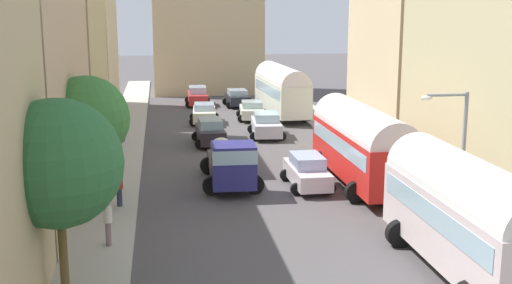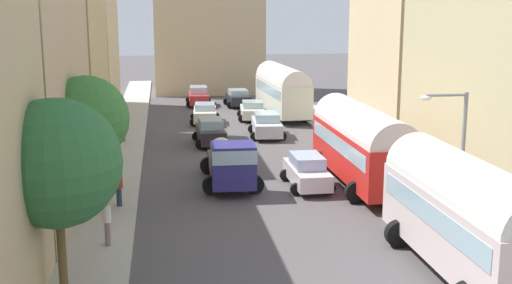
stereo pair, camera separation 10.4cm
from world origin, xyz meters
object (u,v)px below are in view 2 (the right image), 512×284
Objects in this scene: car_3 at (307,171)px; pedestrian_2 at (123,128)px; car_0 at (211,132)px; car_4 at (267,125)px; parked_bus_0 at (465,211)px; car_5 at (252,110)px; parked_bus_2 at (282,88)px; car_6 at (238,98)px; pedestrian_1 at (100,158)px; cargo_truck_0 at (231,162)px; streetlamp_near at (456,148)px; car_1 at (205,113)px; pedestrian_3 at (107,221)px; car_2 at (199,96)px; pedestrian_4 at (119,187)px; parked_bus_1 at (361,142)px.

car_3 is 15.15m from pedestrian_2.
car_4 is (3.93, 1.90, 0.00)m from car_0.
car_5 is at bearing 95.07° from parked_bus_0.
car_3 is at bearing -97.18° from parked_bus_2.
pedestrian_1 reaches higher than car_6.
cargo_truck_0 is 1.50× the size of car_4.
streetlamp_near reaches higher than pedestrian_1.
cargo_truck_0 is 12.63m from car_4.
pedestrian_3 reaches higher than car_1.
car_4 is 2.40× the size of pedestrian_3.
car_2 is 15.41m from car_4.
car_6 is at bearing 92.44° from car_5.
parked_bus_2 reaches higher than parked_bus_0.
pedestrian_3 is at bearing -104.61° from car_6.
car_1 is 0.73× the size of streetlamp_near.
car_2 is 30.22m from pedestrian_4.
pedestrian_3 is at bearing 161.02° from parked_bus_0.
car_4 is (3.77, -5.84, 0.06)m from car_1.
cargo_truck_0 is 1.50× the size of car_2.
car_6 is (3.46, 7.91, 0.00)m from car_1.
streetlamp_near is at bearing -72.97° from car_1.
parked_bus_1 is at bearing 100.50° from streetlamp_near.
pedestrian_2 is (-5.74, -15.70, 0.18)m from car_2.
pedestrian_3 reaches higher than pedestrian_2.
parked_bus_2 reaches higher than car_1.
pedestrian_2 reaches higher than car_1.
pedestrian_1 reaches higher than car_1.
parked_bus_0 reaches higher than cargo_truck_0.
pedestrian_1 is 17.77m from streetlamp_near.
pedestrian_3 is (0.46, -18.87, 0.04)m from pedestrian_2.
pedestrian_1 is at bearing 157.21° from cargo_truck_0.
car_0 is 9.53m from car_5.
pedestrian_2 is (-9.47, -0.74, 0.20)m from car_4.
cargo_truck_0 reaches higher than car_6.
parked_bus_0 reaches higher than car_6.
car_6 is at bearing 96.59° from parked_bus_1.
parked_bus_1 is at bearing 4.74° from car_3.
pedestrian_3 is at bearing -106.01° from car_0.
car_0 is 0.93× the size of car_4.
car_3 is at bearing -17.83° from pedestrian_1.
car_3 is at bearing -70.09° from car_0.
parked_bus_0 is 11.44m from car_3.
car_2 is at bearing 80.17° from pedestrian_4.
car_0 is at bearing 114.14° from streetlamp_near.
cargo_truck_0 is 11.15m from streetlamp_near.
parked_bus_2 is 6.49m from car_6.
car_6 is 33.90m from streetlamp_near.
pedestrian_3 is 1.07× the size of pedestrian_4.
pedestrian_4 is (-11.59, -2.44, -1.17)m from parked_bus_1.
parked_bus_0 is 5.09× the size of pedestrian_4.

